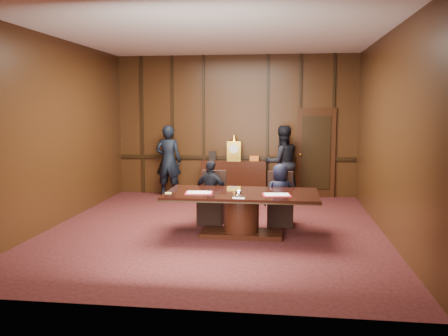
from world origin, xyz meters
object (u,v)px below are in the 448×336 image
(conference_table, at_px, (242,207))
(signatory_left, at_px, (211,192))
(signatory_right, at_px, (280,195))
(witness_right, at_px, (282,163))
(witness_left, at_px, (168,161))
(sideboard, at_px, (234,177))

(conference_table, xyz_separation_m, signatory_left, (-0.65, 0.80, 0.10))
(conference_table, xyz_separation_m, signatory_right, (0.65, 0.80, 0.08))
(conference_table, distance_m, signatory_right, 1.03)
(witness_right, bearing_deg, witness_left, -24.21)
(signatory_left, distance_m, signatory_right, 1.30)
(witness_left, bearing_deg, witness_right, 179.46)
(witness_left, height_order, witness_right, witness_right)
(conference_table, distance_m, signatory_left, 1.04)
(signatory_right, bearing_deg, witness_left, -60.62)
(sideboard, relative_size, witness_left, 0.90)
(signatory_left, xyz_separation_m, witness_right, (1.31, 2.57, 0.28))
(conference_table, bearing_deg, witness_right, 78.92)
(sideboard, distance_m, witness_left, 1.69)
(sideboard, height_order, signatory_left, sideboard)
(signatory_left, bearing_deg, witness_right, -98.69)
(conference_table, distance_m, witness_right, 3.45)
(conference_table, height_order, signatory_left, signatory_left)
(signatory_right, bearing_deg, conference_table, 34.27)
(sideboard, distance_m, witness_right, 1.29)
(witness_left, bearing_deg, sideboard, -172.14)
(conference_table, xyz_separation_m, witness_right, (0.66, 3.37, 0.38))
(signatory_left, relative_size, witness_right, 0.68)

